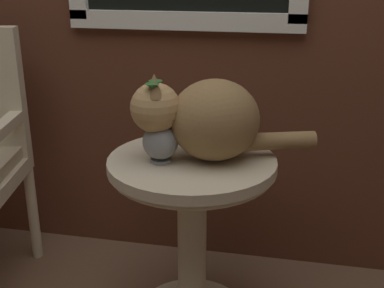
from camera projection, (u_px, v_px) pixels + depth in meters
name	position (u px, v px, depth m)	size (l,w,h in m)	color
wicker_side_table	(192.00, 210.00, 1.69)	(0.55, 0.55, 0.64)	beige
cat	(207.00, 118.00, 1.58)	(0.58, 0.34, 0.27)	olive
pewter_vase_with_ivy	(160.00, 137.00, 1.57)	(0.11, 0.11, 0.26)	gray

